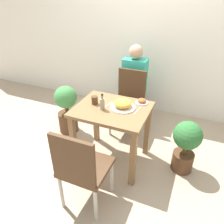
# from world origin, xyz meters

# --- Properties ---
(ground_plane) EXTENTS (16.00, 16.00, 0.00)m
(ground_plane) POSITION_xyz_m (0.00, 0.00, 0.00)
(ground_plane) COLOR tan
(wall_back) EXTENTS (8.00, 0.05, 2.60)m
(wall_back) POSITION_xyz_m (0.00, 1.47, 1.30)
(wall_back) COLOR white
(wall_back) RESTS_ON ground_plane
(dining_table) EXTENTS (0.80, 0.66, 0.72)m
(dining_table) POSITION_xyz_m (0.00, 0.00, 0.58)
(dining_table) COLOR olive
(dining_table) RESTS_ON ground_plane
(chair_near) EXTENTS (0.42, 0.42, 0.89)m
(chair_near) POSITION_xyz_m (0.01, -0.71, 0.50)
(chair_near) COLOR #4C331E
(chair_near) RESTS_ON ground_plane
(chair_far) EXTENTS (0.42, 0.42, 0.89)m
(chair_far) POSITION_xyz_m (-0.05, 0.72, 0.50)
(chair_far) COLOR #4C331E
(chair_far) RESTS_ON ground_plane
(food_plate) EXTENTS (0.28, 0.28, 0.10)m
(food_plate) POSITION_xyz_m (0.11, 0.05, 0.76)
(food_plate) COLOR white
(food_plate) RESTS_ON dining_table
(side_plate) EXTENTS (0.14, 0.14, 0.05)m
(side_plate) POSITION_xyz_m (0.26, 0.24, 0.74)
(side_plate) COLOR white
(side_plate) RESTS_ON dining_table
(drink_cup) EXTENTS (0.07, 0.07, 0.09)m
(drink_cup) POSITION_xyz_m (-0.22, 0.02, 0.77)
(drink_cup) COLOR #4C331E
(drink_cup) RESTS_ON dining_table
(sauce_bottle) EXTENTS (0.05, 0.05, 0.19)m
(sauce_bottle) POSITION_xyz_m (-0.08, -0.07, 0.79)
(sauce_bottle) COLOR gray
(sauce_bottle) RESTS_ON dining_table
(fork_utensil) EXTENTS (0.04, 0.17, 0.00)m
(fork_utensil) POSITION_xyz_m (-0.06, 0.05, 0.72)
(fork_utensil) COLOR silver
(fork_utensil) RESTS_ON dining_table
(spoon_utensil) EXTENTS (0.03, 0.17, 0.00)m
(spoon_utensil) POSITION_xyz_m (0.27, 0.05, 0.72)
(spoon_utensil) COLOR silver
(spoon_utensil) RESTS_ON dining_table
(potted_plant_left) EXTENTS (0.31, 0.31, 0.70)m
(potted_plant_left) POSITION_xyz_m (-0.83, 0.32, 0.38)
(potted_plant_left) COLOR #51331E
(potted_plant_left) RESTS_ON ground_plane
(potted_plant_right) EXTENTS (0.31, 0.31, 0.64)m
(potted_plant_right) POSITION_xyz_m (0.82, 0.16, 0.37)
(potted_plant_right) COLOR #51331E
(potted_plant_right) RESTS_ON ground_plane
(person_figure) EXTENTS (0.34, 0.22, 1.17)m
(person_figure) POSITION_xyz_m (-0.08, 1.04, 0.58)
(person_figure) COLOR #2D3347
(person_figure) RESTS_ON ground_plane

